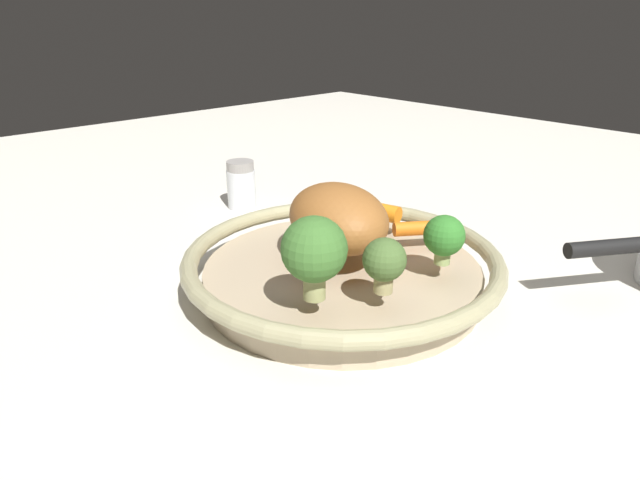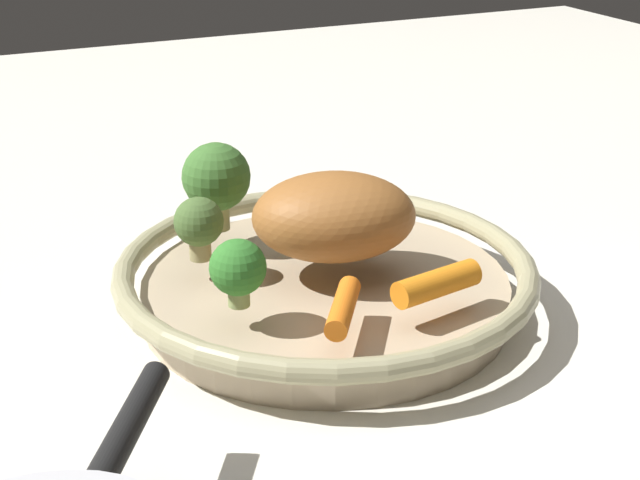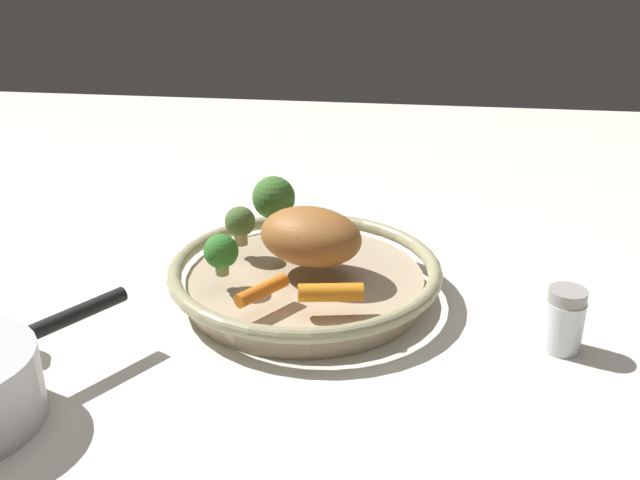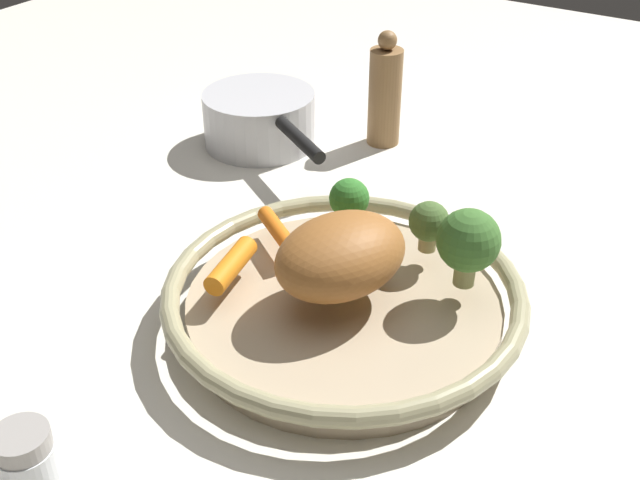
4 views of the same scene
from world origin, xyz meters
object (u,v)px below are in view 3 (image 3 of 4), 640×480
Objects in this scene: salt_shaker at (564,320)px; broccoli_floret_mid at (240,223)px; broccoli_floret_large at (274,199)px; roast_chicken_piece at (311,236)px; baby_carrot_back at (262,290)px; baby_carrot_right at (331,292)px; serving_bowl at (305,277)px; broccoli_floret_edge at (221,252)px.

broccoli_floret_mid is at bearing 72.60° from salt_shaker.
broccoli_floret_large is at bearing -32.19° from broccoli_floret_mid.
roast_chicken_piece reaches higher than salt_shaker.
baby_carrot_right is (0.00, -0.07, 0.00)m from baby_carrot_back.
baby_carrot_right is 1.39× the size of broccoli_floret_mid.
salt_shaker reaches higher than serving_bowl.
serving_bowl is at bearing -61.82° from broccoli_floret_edge.
broccoli_floret_mid is (0.13, 0.06, 0.02)m from baby_carrot_back.
broccoli_floret_edge is 0.70× the size of salt_shaker.
broccoli_floret_large reaches higher than baby_carrot_right.
broccoli_floret_large is (0.19, 0.02, 0.04)m from baby_carrot_back.
baby_carrot_right is at bearing -88.66° from baby_carrot_back.
broccoli_floret_large is at bearing 31.69° from serving_bowl.
broccoli_floret_edge is 0.38m from salt_shaker.
broccoli_floret_edge is (0.05, 0.13, 0.02)m from baby_carrot_right.
baby_carrot_back is 0.92× the size of broccoli_floret_large.
baby_carrot_right reaches higher than serving_bowl.
broccoli_floret_edge is 0.14m from broccoli_floret_large.
broccoli_floret_large reaches higher than salt_shaker.
serving_bowl is at bearing -18.27° from baby_carrot_back.
roast_chicken_piece is 1.71× the size of broccoli_floret_large.
broccoli_floret_large reaches higher than broccoli_floret_mid.
baby_carrot_right is at bearing -158.79° from roast_chicken_piece.
roast_chicken_piece is 0.11m from baby_carrot_back.
roast_chicken_piece is 0.30m from salt_shaker.
broccoli_floret_mid is 0.71× the size of salt_shaker.
broccoli_floret_edge is at bearing 116.65° from roast_chicken_piece.
broccoli_floret_large is (0.18, 0.10, 0.03)m from baby_carrot_right.
baby_carrot_back is 1.38× the size of broccoli_floret_edge.
roast_chicken_piece is 0.10m from broccoli_floret_mid.
salt_shaker is (-0.17, -0.34, -0.06)m from broccoli_floret_large.
serving_bowl is 2.62× the size of roast_chicken_piece.
baby_carrot_back is 0.97× the size of baby_carrot_right.
broccoli_floret_mid is at bearing 23.14° from baby_carrot_back.
broccoli_floret_edge reaches higher than baby_carrot_back.
roast_chicken_piece is at bearing 21.21° from baby_carrot_right.
serving_bowl is 0.06m from roast_chicken_piece.
baby_carrot_back is at bearing -156.86° from broccoli_floret_mid.
roast_chicken_piece is at bearing -86.10° from serving_bowl.
broccoli_floret_mid is (0.04, 0.10, -0.00)m from roast_chicken_piece.
serving_bowl is at bearing 93.90° from roast_chicken_piece.
baby_carrot_back is 0.15m from broccoli_floret_mid.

